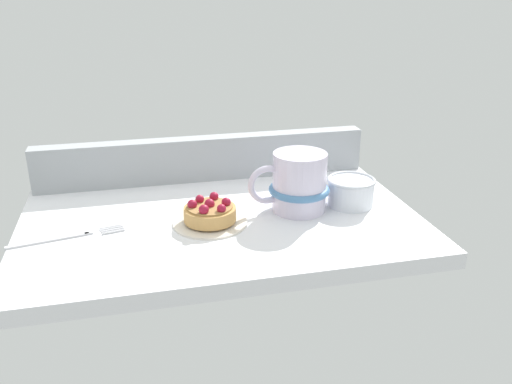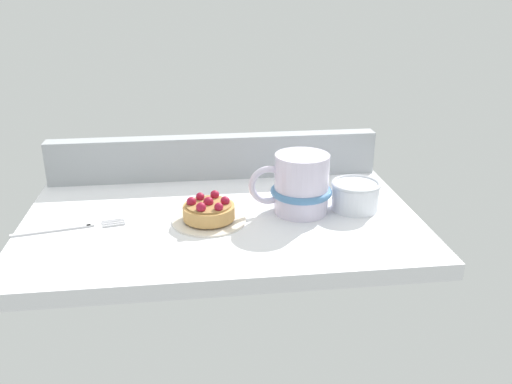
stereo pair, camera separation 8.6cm
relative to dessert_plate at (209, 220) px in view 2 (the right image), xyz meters
The scene contains 7 objects.
ground_plane 3.35cm from the dessert_plate, 44.60° to the left, with size 64.13×40.58×2.53cm, color white.
window_rail_back 21.08cm from the dessert_plate, 84.16° to the left, with size 62.84×3.50×8.30cm, color #9EA3A8.
dessert_plate is the anchor object (origin of this frame).
raspberry_tart 1.76cm from the dessert_plate, behind, with size 8.28×8.28×3.73cm.
coffee_mug 15.85cm from the dessert_plate, ahead, with size 13.85×10.17×9.99cm.
dessert_fork 21.57cm from the dessert_plate, behind, with size 17.04×4.83×0.60cm.
sugar_bowl 24.86cm from the dessert_plate, ahead, with size 8.28×8.28×4.79cm.
Camera 2 is at (-4.35, -80.26, 36.33)cm, focal length 37.50 mm.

